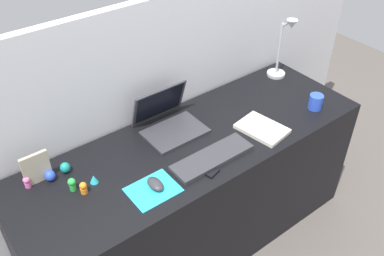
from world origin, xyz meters
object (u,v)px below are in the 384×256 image
at_px(cell_phone, 204,168).
at_px(toy_figurine_blue, 50,176).
at_px(toy_figurine_cyan, 94,179).
at_px(toy_figurine_teal, 65,168).
at_px(picture_frame, 36,168).
at_px(toy_figurine_orange, 83,188).
at_px(mouse, 155,184).
at_px(keyboard, 212,157).
at_px(coffee_mug, 316,102).
at_px(notebook_pad, 262,129).
at_px(toy_figurine_pink, 27,182).
at_px(toy_figurine_green, 72,184).
at_px(laptop, 168,119).
at_px(desk_lamp, 283,50).

xyz_separation_m(cell_phone, toy_figurine_blue, (-0.58, 0.36, 0.02)).
xyz_separation_m(toy_figurine_cyan, toy_figurine_teal, (-0.07, 0.14, 0.01)).
relative_size(picture_frame, toy_figurine_orange, 2.63).
bearing_deg(cell_phone, toy_figurine_orange, 143.30).
bearing_deg(picture_frame, toy_figurine_teal, -8.42).
bearing_deg(picture_frame, toy_figurine_cyan, -39.76).
height_order(mouse, cell_phone, mouse).
bearing_deg(keyboard, coffee_mug, -1.56).
xyz_separation_m(notebook_pad, picture_frame, (-1.03, 0.34, 0.06)).
relative_size(mouse, toy_figurine_blue, 1.87).
relative_size(mouse, toy_figurine_pink, 1.70).
xyz_separation_m(notebook_pad, toy_figurine_green, (-0.94, 0.20, 0.02)).
xyz_separation_m(keyboard, toy_figurine_orange, (-0.57, 0.17, 0.02)).
height_order(laptop, toy_figurine_teal, laptop).
relative_size(cell_phone, notebook_pad, 0.53).
distance_m(coffee_mug, toy_figurine_orange, 1.29).
distance_m(coffee_mug, toy_figurine_blue, 1.40).
bearing_deg(coffee_mug, mouse, 178.49).
relative_size(cell_phone, desk_lamp, 0.34).
relative_size(coffee_mug, toy_figurine_cyan, 2.06).
bearing_deg(toy_figurine_cyan, toy_figurine_pink, 147.92).
xyz_separation_m(picture_frame, toy_figurine_green, (0.09, -0.14, -0.04)).
bearing_deg(mouse, toy_figurine_blue, 136.86).
bearing_deg(toy_figurine_green, laptop, 11.10).
bearing_deg(toy_figurine_teal, toy_figurine_pink, 175.81).
height_order(picture_frame, toy_figurine_pink, picture_frame).
bearing_deg(keyboard, toy_figurine_orange, 163.71).
bearing_deg(toy_figurine_pink, notebook_pad, -16.96).
xyz_separation_m(coffee_mug, toy_figurine_orange, (-1.28, 0.19, -0.01)).
relative_size(laptop, toy_figurine_orange, 5.27).
relative_size(cell_phone, toy_figurine_cyan, 3.18).
distance_m(desk_lamp, toy_figurine_teal, 1.38).
bearing_deg(toy_figurine_cyan, toy_figurine_green, 171.09).
bearing_deg(cell_phone, toy_figurine_pink, 135.72).
bearing_deg(mouse, desk_lamp, 16.11).
height_order(mouse, toy_figurine_orange, toy_figurine_orange).
distance_m(toy_figurine_orange, toy_figurine_pink, 0.25).
height_order(keyboard, toy_figurine_green, toy_figurine_green).
height_order(mouse, toy_figurine_green, toy_figurine_green).
relative_size(laptop, picture_frame, 2.00).
xyz_separation_m(coffee_mug, toy_figurine_green, (-1.31, 0.23, -0.01)).
xyz_separation_m(keyboard, picture_frame, (-0.69, 0.35, 0.06)).
distance_m(cell_phone, desk_lamp, 0.96).
xyz_separation_m(desk_lamp, toy_figurine_orange, (-1.37, -0.16, -0.15)).
bearing_deg(toy_figurine_blue, toy_figurine_green, -65.72).
xyz_separation_m(keyboard, toy_figurine_cyan, (-0.51, 0.20, 0.01)).
relative_size(laptop, toy_figurine_pink, 5.32).
distance_m(laptop, toy_figurine_cyan, 0.50).
relative_size(desk_lamp, toy_figurine_orange, 6.70).
distance_m(desk_lamp, toy_figurine_cyan, 1.32).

